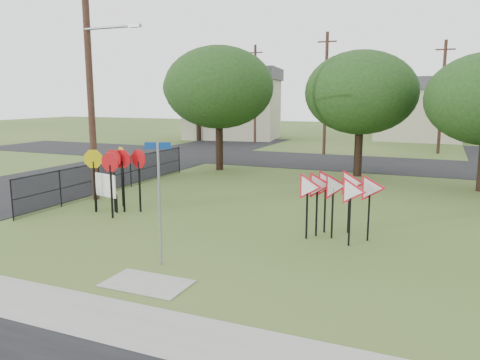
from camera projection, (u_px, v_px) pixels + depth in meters
name	position (u px, v px, depth m)	size (l,w,h in m)	color
ground	(196.00, 253.00, 13.15)	(140.00, 140.00, 0.00)	#3C5620
sidewalk	(95.00, 316.00, 9.35)	(30.00, 1.60, 0.02)	gray
planting_strip	(50.00, 345.00, 8.26)	(30.00, 0.80, 0.02)	#3C5620
street_left	(95.00, 173.00, 26.85)	(8.00, 50.00, 0.02)	black
street_far	(339.00, 162.00, 31.24)	(60.00, 8.00, 0.02)	black
curb_pad	(147.00, 284.00, 10.97)	(2.00, 1.20, 0.02)	gray
street_name_sign	(159.00, 196.00, 11.94)	(0.62, 0.28, 3.21)	gray
stop_sign_cluster	(117.00, 165.00, 17.51)	(2.27, 1.90, 2.41)	black
yield_sign_cluster	(336.00, 189.00, 14.31)	(2.69, 1.50, 2.11)	black
info_board	(106.00, 187.00, 17.70)	(1.14, 0.33, 1.46)	black
utility_pole_main	(91.00, 75.00, 19.11)	(3.55, 0.33, 10.00)	#452A20
far_pole_a	(326.00, 93.00, 34.82)	(1.40, 0.24, 9.00)	#452A20
far_pole_b	(442.00, 96.00, 35.38)	(1.40, 0.24, 8.50)	#452A20
far_pole_c	(255.00, 94.00, 43.36)	(1.40, 0.24, 9.00)	#452A20
fence_run	(116.00, 175.00, 21.61)	(0.05, 11.55, 1.50)	black
house_left	(233.00, 103.00, 48.70)	(10.58, 8.88, 7.20)	#B2AE8F
house_mid	(420.00, 108.00, 47.22)	(8.40, 8.40, 6.20)	#B2AE8F
tree_near_left	(219.00, 88.00, 27.29)	(6.40, 6.40, 7.27)	black
tree_near_mid	(361.00, 93.00, 25.14)	(6.00, 6.00, 6.80)	black
tree_far_left	(198.00, 88.00, 45.59)	(6.80, 6.80, 7.73)	black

